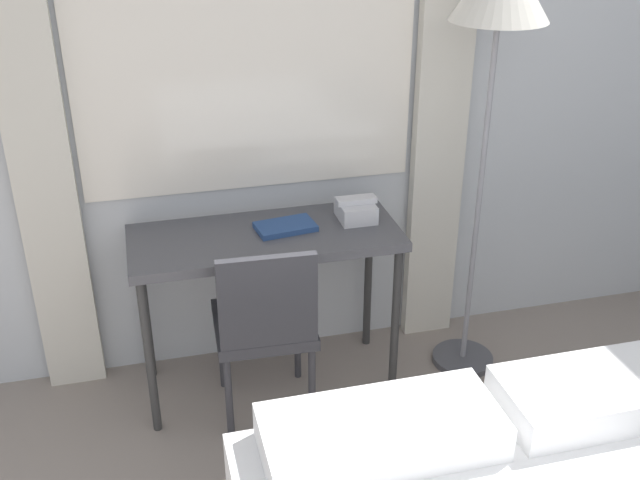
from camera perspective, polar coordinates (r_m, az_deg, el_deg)
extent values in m
cube|color=silver|center=(3.20, -2.22, 12.96)|extent=(5.21, 0.05, 2.70)
cube|color=white|center=(3.08, -5.76, 17.08)|extent=(1.41, 0.01, 1.50)
cube|color=beige|center=(3.10, -21.24, 9.75)|extent=(0.24, 0.06, 2.60)
cube|color=beige|center=(3.34, 9.43, 12.34)|extent=(0.24, 0.06, 2.60)
cube|color=#4C4C51|center=(3.08, -4.19, 0.16)|extent=(1.11, 0.46, 0.04)
cylinder|color=#333333|center=(3.08, -12.88, -8.77)|extent=(0.04, 0.04, 0.71)
cylinder|color=#333333|center=(3.23, 5.75, -6.30)|extent=(0.04, 0.04, 0.71)
cylinder|color=#333333|center=(3.40, -13.19, -5.10)|extent=(0.04, 0.04, 0.71)
cylinder|color=#333333|center=(3.54, 3.68, -3.03)|extent=(0.04, 0.04, 0.71)
cube|color=#333338|center=(3.11, -4.34, -6.40)|extent=(0.42, 0.42, 0.05)
cube|color=#333338|center=(2.84, -4.00, -4.71)|extent=(0.38, 0.05, 0.38)
cylinder|color=#333338|center=(3.09, -6.95, -11.85)|extent=(0.03, 0.03, 0.39)
cylinder|color=#333338|center=(3.12, -0.62, -11.14)|extent=(0.03, 0.03, 0.39)
cylinder|color=#333338|center=(3.36, -7.50, -8.28)|extent=(0.03, 0.03, 0.39)
cylinder|color=#333338|center=(3.39, -1.73, -7.68)|extent=(0.03, 0.03, 0.39)
cube|color=white|center=(2.36, 4.66, -14.38)|extent=(0.73, 0.32, 0.12)
cube|color=white|center=(2.68, 21.15, -10.73)|extent=(0.73, 0.32, 0.12)
cylinder|color=#4C4C51|center=(3.65, 10.80, -8.85)|extent=(0.28, 0.28, 0.03)
cylinder|color=gray|center=(3.26, 11.97, 2.51)|extent=(0.02, 0.02, 1.55)
cube|color=silver|center=(3.18, 2.75, 2.24)|extent=(0.15, 0.17, 0.08)
cube|color=silver|center=(3.16, 2.76, 3.06)|extent=(0.17, 0.06, 0.02)
cube|color=navy|center=(3.10, -2.65, 1.02)|extent=(0.26, 0.18, 0.02)
cube|color=white|center=(3.10, -2.65, 1.10)|extent=(0.24, 0.17, 0.01)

